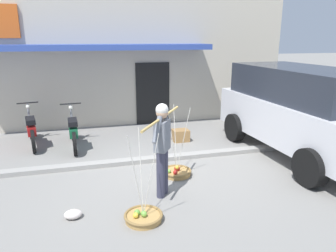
{
  "coord_description": "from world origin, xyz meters",
  "views": [
    {
      "loc": [
        -1.45,
        -5.98,
        2.76
      ],
      "look_at": [
        0.29,
        0.6,
        0.85
      ],
      "focal_mm": 33.67,
      "sensor_mm": 36.0,
      "label": 1
    }
  ],
  "objects_px": {
    "motorcycle_second_in_row": "(73,131)",
    "wooden_crate": "(181,135)",
    "fruit_basket_left_side": "(143,216)",
    "fruit_basket_right_side": "(177,172)",
    "fruit_vendor": "(162,144)",
    "motorcycle_nearest_shop": "(31,129)",
    "parked_truck": "(302,109)",
    "plastic_litter_bag": "(73,214)"
  },
  "relations": [
    {
      "from": "fruit_basket_left_side",
      "to": "motorcycle_nearest_shop",
      "type": "xyz_separation_m",
      "value": [
        -2.18,
        4.25,
        0.38
      ]
    },
    {
      "from": "fruit_basket_left_side",
      "to": "motorcycle_second_in_row",
      "type": "distance_m",
      "value": 4.0
    },
    {
      "from": "fruit_basket_left_side",
      "to": "fruit_basket_right_side",
      "type": "relative_size",
      "value": 1.0
    },
    {
      "from": "wooden_crate",
      "to": "fruit_basket_left_side",
      "type": "bearing_deg",
      "value": -115.39
    },
    {
      "from": "wooden_crate",
      "to": "plastic_litter_bag",
      "type": "bearing_deg",
      "value": -130.34
    },
    {
      "from": "parked_truck",
      "to": "plastic_litter_bag",
      "type": "distance_m",
      "value": 5.58
    },
    {
      "from": "motorcycle_nearest_shop",
      "to": "motorcycle_second_in_row",
      "type": "height_order",
      "value": "same"
    },
    {
      "from": "motorcycle_nearest_shop",
      "to": "wooden_crate",
      "type": "xyz_separation_m",
      "value": [
        3.91,
        -0.61,
        -0.29
      ]
    },
    {
      "from": "fruit_basket_right_side",
      "to": "plastic_litter_bag",
      "type": "relative_size",
      "value": 5.18
    },
    {
      "from": "parked_truck",
      "to": "wooden_crate",
      "type": "xyz_separation_m",
      "value": [
        -2.46,
        1.74,
        -0.97
      ]
    },
    {
      "from": "motorcycle_second_in_row",
      "to": "parked_truck",
      "type": "bearing_deg",
      "value": -19.93
    },
    {
      "from": "fruit_basket_right_side",
      "to": "wooden_crate",
      "type": "xyz_separation_m",
      "value": [
        0.74,
        2.15,
        0.08
      ]
    },
    {
      "from": "motorcycle_nearest_shop",
      "to": "wooden_crate",
      "type": "bearing_deg",
      "value": -8.94
    },
    {
      "from": "fruit_vendor",
      "to": "motorcycle_second_in_row",
      "type": "distance_m",
      "value": 3.51
    },
    {
      "from": "motorcycle_nearest_shop",
      "to": "plastic_litter_bag",
      "type": "height_order",
      "value": "motorcycle_nearest_shop"
    },
    {
      "from": "motorcycle_second_in_row",
      "to": "plastic_litter_bag",
      "type": "bearing_deg",
      "value": -89.17
    },
    {
      "from": "fruit_basket_right_side",
      "to": "plastic_litter_bag",
      "type": "xyz_separation_m",
      "value": [
        -2.05,
        -1.14,
        -0.01
      ]
    },
    {
      "from": "fruit_basket_left_side",
      "to": "wooden_crate",
      "type": "height_order",
      "value": "fruit_basket_left_side"
    },
    {
      "from": "plastic_litter_bag",
      "to": "parked_truck",
      "type": "bearing_deg",
      "value": 16.45
    },
    {
      "from": "fruit_vendor",
      "to": "motorcycle_second_in_row",
      "type": "relative_size",
      "value": 0.93
    },
    {
      "from": "parked_truck",
      "to": "motorcycle_second_in_row",
      "type": "bearing_deg",
      "value": 160.07
    },
    {
      "from": "fruit_basket_left_side",
      "to": "fruit_basket_right_side",
      "type": "distance_m",
      "value": 1.79
    },
    {
      "from": "fruit_vendor",
      "to": "motorcycle_nearest_shop",
      "type": "distance_m",
      "value": 4.44
    },
    {
      "from": "parked_truck",
      "to": "wooden_crate",
      "type": "distance_m",
      "value": 3.16
    },
    {
      "from": "fruit_basket_left_side",
      "to": "parked_truck",
      "type": "distance_m",
      "value": 4.72
    },
    {
      "from": "fruit_vendor",
      "to": "motorcycle_second_in_row",
      "type": "bearing_deg",
      "value": 117.6
    },
    {
      "from": "parked_truck",
      "to": "fruit_basket_right_side",
      "type": "bearing_deg",
      "value": -172.7
    },
    {
      "from": "plastic_litter_bag",
      "to": "wooden_crate",
      "type": "height_order",
      "value": "wooden_crate"
    },
    {
      "from": "fruit_basket_right_side",
      "to": "motorcycle_nearest_shop",
      "type": "relative_size",
      "value": 0.81
    },
    {
      "from": "fruit_basket_right_side",
      "to": "motorcycle_second_in_row",
      "type": "bearing_deg",
      "value": 131.96
    },
    {
      "from": "fruit_basket_left_side",
      "to": "motorcycle_nearest_shop",
      "type": "distance_m",
      "value": 4.79
    },
    {
      "from": "motorcycle_second_in_row",
      "to": "wooden_crate",
      "type": "xyz_separation_m",
      "value": [
        2.84,
        -0.18,
        -0.29
      ]
    },
    {
      "from": "fruit_basket_left_side",
      "to": "wooden_crate",
      "type": "relative_size",
      "value": 3.3
    },
    {
      "from": "fruit_basket_right_side",
      "to": "motorcycle_nearest_shop",
      "type": "bearing_deg",
      "value": 138.87
    },
    {
      "from": "motorcycle_nearest_shop",
      "to": "parked_truck",
      "type": "xyz_separation_m",
      "value": [
        6.37,
        -2.35,
        0.68
      ]
    },
    {
      "from": "fruit_basket_right_side",
      "to": "parked_truck",
      "type": "xyz_separation_m",
      "value": [
        3.2,
        0.41,
        1.05
      ]
    },
    {
      "from": "motorcycle_second_in_row",
      "to": "wooden_crate",
      "type": "distance_m",
      "value": 2.86
    },
    {
      "from": "fruit_vendor",
      "to": "fruit_basket_left_side",
      "type": "relative_size",
      "value": 1.17
    },
    {
      "from": "fruit_basket_left_side",
      "to": "motorcycle_nearest_shop",
      "type": "relative_size",
      "value": 0.81
    },
    {
      "from": "wooden_crate",
      "to": "parked_truck",
      "type": "bearing_deg",
      "value": -35.23
    },
    {
      "from": "fruit_basket_left_side",
      "to": "wooden_crate",
      "type": "xyz_separation_m",
      "value": [
        1.73,
        3.64,
        0.08
      ]
    },
    {
      "from": "fruit_vendor",
      "to": "motorcycle_second_in_row",
      "type": "xyz_separation_m",
      "value": [
        -1.61,
        3.08,
        -0.53
      ]
    }
  ]
}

